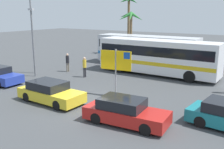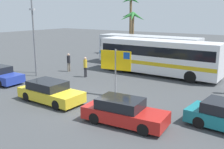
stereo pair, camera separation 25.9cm
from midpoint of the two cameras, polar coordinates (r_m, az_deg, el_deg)
ground at (r=16.64m, az=-6.13°, el=-6.19°), size 120.00×120.00×0.00m
bus_front_coach at (r=24.01m, az=10.38°, el=4.10°), size 10.96×2.59×3.17m
bus_rear_coach at (r=28.07m, az=8.06°, el=5.49°), size 10.96×2.59×3.17m
ferry_sign at (r=17.41m, az=1.37°, el=2.69°), size 2.19×0.38×3.20m
car_yellow at (r=17.05m, az=-12.97°, el=-3.73°), size 4.44×1.88×1.32m
car_red at (r=13.40m, az=3.10°, el=-8.14°), size 4.43×2.05×1.32m
pedestrian_by_bus at (r=25.41m, az=-9.16°, el=2.96°), size 0.32×0.32×1.76m
pedestrian_near_sign at (r=22.96m, az=-5.53°, el=2.02°), size 0.32×0.32×1.79m
lamp_post_left_side at (r=23.90m, az=-16.35°, el=7.35°), size 0.56×0.20×5.91m
lamp_post_right_side at (r=25.22m, az=-16.50°, el=9.30°), size 0.56×0.20×7.36m
palm_tree_seaside at (r=33.36m, az=4.78°, el=11.67°), size 3.45×3.30×5.69m
palm_tree_inland at (r=35.97m, az=4.31°, el=14.11°), size 2.81×2.70×7.66m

